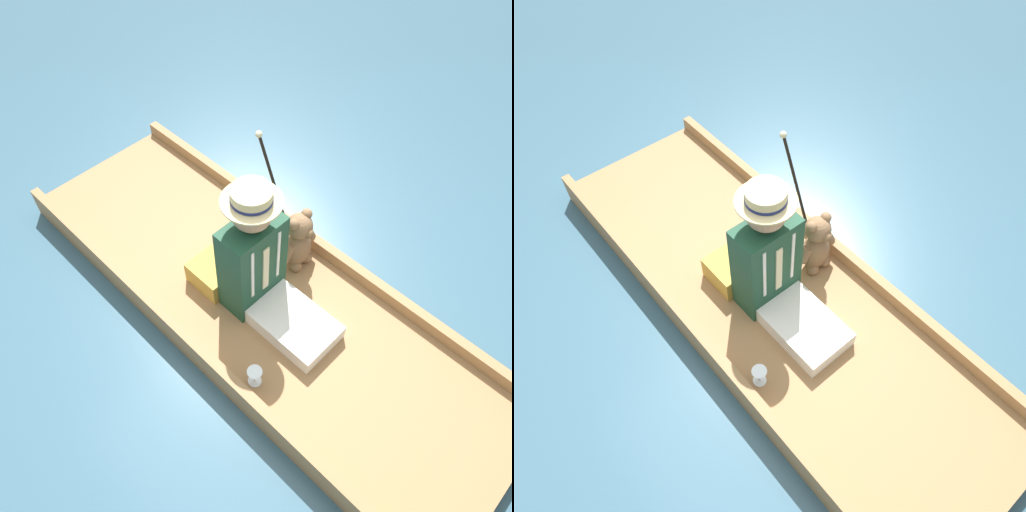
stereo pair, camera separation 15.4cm
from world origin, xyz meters
The scene contains 7 objects.
ground_plane centered at (0.00, 0.00, 0.00)m, with size 16.00×16.00×0.00m, color #385B70.
punt_boat centered at (0.00, 0.00, 0.07)m, with size 1.12×3.36×0.22m.
seat_cushion centered at (0.05, -0.23, 0.21)m, with size 0.38×0.27×0.16m.
seated_person centered at (0.03, 0.08, 0.48)m, with size 0.37×0.75×0.91m.
teddy_bear centered at (-0.35, 0.03, 0.34)m, with size 0.31×0.18×0.45m.
wine_glass centered at (0.43, 0.42, 0.22)m, with size 0.08×0.08×0.12m.
walking_cane centered at (-0.46, -0.30, 0.57)m, with size 0.04×0.34×0.75m.
Camera 1 is at (1.23, 1.23, 2.72)m, focal length 35.00 mm.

